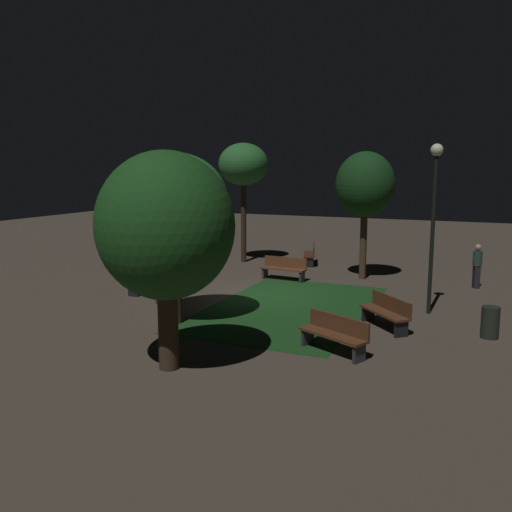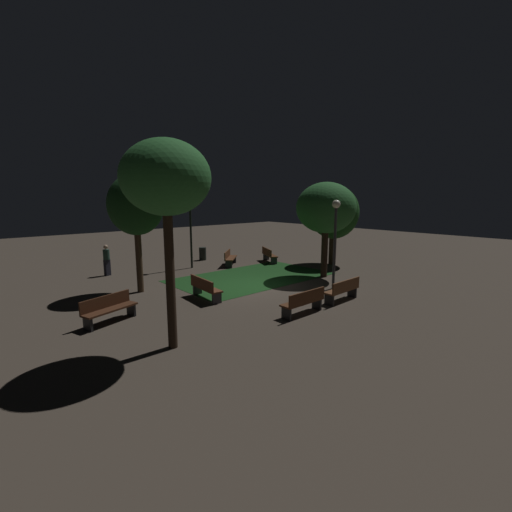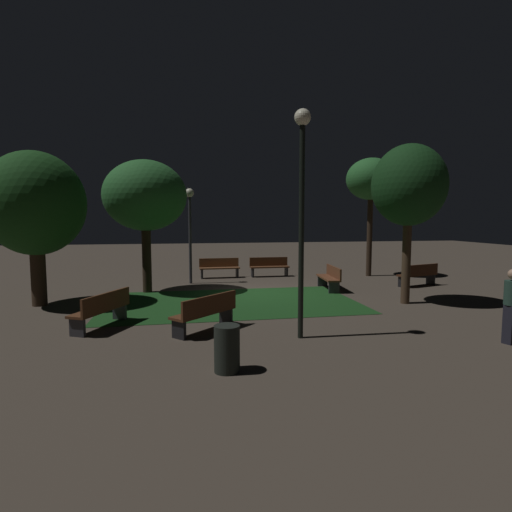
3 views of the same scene
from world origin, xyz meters
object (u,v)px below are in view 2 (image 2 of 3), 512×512
object	(u,v)px
lamp_post_path_center	(335,228)
pedestrian	(107,259)
bench_lawn_edge	(109,308)
bench_corner	(205,287)
tree_near_wall	(326,208)
tree_left_canopy	(166,180)
bench_front_right	(230,257)
tree_back_left	(334,213)
bench_path_side	(304,301)
bench_back_row	(269,254)
tree_back_right	(136,206)
lamp_post_plaza_east	(190,209)
bench_front_left	(343,290)
trash_bin	(203,254)

from	to	relation	value
lamp_post_path_center	pedestrian	world-z (taller)	lamp_post_path_center
bench_lawn_edge	lamp_post_path_center	distance (m)	9.45
bench_corner	pedestrian	world-z (taller)	pedestrian
bench_lawn_edge	tree_near_wall	world-z (taller)	tree_near_wall
pedestrian	bench_corner	bearing A→B (deg)	-78.38
tree_left_canopy	lamp_post_path_center	bearing A→B (deg)	5.02
bench_front_right	tree_near_wall	distance (m)	6.54
bench_front_right	tree_left_canopy	bearing A→B (deg)	-135.24
tree_back_left	tree_left_canopy	world-z (taller)	tree_left_canopy
bench_front_right	tree_near_wall	bearing A→B (deg)	-71.90
bench_path_side	bench_back_row	bearing A→B (deg)	53.17
bench_path_side	tree_back_right	bearing A→B (deg)	114.18
bench_front_right	lamp_post_plaza_east	xyz separation A→B (m)	(-2.05, 0.89, 2.88)
bench_front_left	tree_near_wall	xyz separation A→B (m)	(2.91, 3.12, 2.99)
trash_bin	pedestrian	world-z (taller)	pedestrian
bench_front_right	tree_back_left	xyz separation A→B (m)	(4.89, -3.81, 2.62)
bench_corner	trash_bin	world-z (taller)	bench_corner
bench_path_side	bench_corner	distance (m)	4.12
bench_lawn_edge	trash_bin	distance (m)	11.31
trash_bin	bench_back_row	bearing A→B (deg)	-51.41
lamp_post_plaza_east	tree_back_left	bearing A→B (deg)	-34.16
bench_front_right	lamp_post_plaza_east	size ratio (longest dim) A/B	0.33
tree_left_canopy	bench_lawn_edge	bearing A→B (deg)	101.45
tree_left_canopy	pedestrian	xyz separation A→B (m)	(1.70, 10.09, -3.58)
tree_back_right	pedestrian	size ratio (longest dim) A/B	3.08
tree_back_left	lamp_post_path_center	world-z (taller)	tree_back_left
bench_lawn_edge	lamp_post_plaza_east	xyz separation A→B (m)	(6.62, 5.81, 2.88)
bench_front_right	trash_bin	xyz separation A→B (m)	(-0.21, 2.59, -0.07)
bench_corner	lamp_post_path_center	bearing A→B (deg)	-25.42
bench_corner	trash_bin	xyz separation A→B (m)	(4.72, 7.40, -0.07)
tree_back_left	lamp_post_path_center	bearing A→B (deg)	-143.67
bench_lawn_edge	tree_back_right	xyz separation A→B (m)	(2.29, 2.86, 3.18)
lamp_post_plaza_east	tree_back_right	bearing A→B (deg)	-145.71
tree_back_right	lamp_post_plaza_east	xyz separation A→B (m)	(4.33, 2.95, -0.30)
bench_corner	lamp_post_path_center	world-z (taller)	lamp_post_path_center
bench_corner	tree_back_right	bearing A→B (deg)	117.78
tree_near_wall	tree_back_right	size ratio (longest dim) A/B	0.96
bench_path_side	bench_front_right	xyz separation A→B (m)	(3.42, 8.65, 0.00)
pedestrian	tree_near_wall	bearing A→B (deg)	-43.10
tree_near_wall	trash_bin	world-z (taller)	tree_near_wall
lamp_post_path_center	tree_back_left	bearing A→B (deg)	36.33
bench_front_right	tree_back_right	distance (m)	7.42
tree_near_wall	trash_bin	size ratio (longest dim) A/B	5.77
tree_near_wall	tree_back_left	bearing A→B (deg)	29.08
bench_front_left	tree_back_right	world-z (taller)	tree_back_right
bench_path_side	trash_bin	distance (m)	11.69
bench_corner	tree_near_wall	distance (m)	7.40
bench_corner	tree_back_left	world-z (taller)	tree_back_left
bench_lawn_edge	bench_path_side	bearing A→B (deg)	-35.41
bench_lawn_edge	bench_corner	size ratio (longest dim) A/B	1.01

